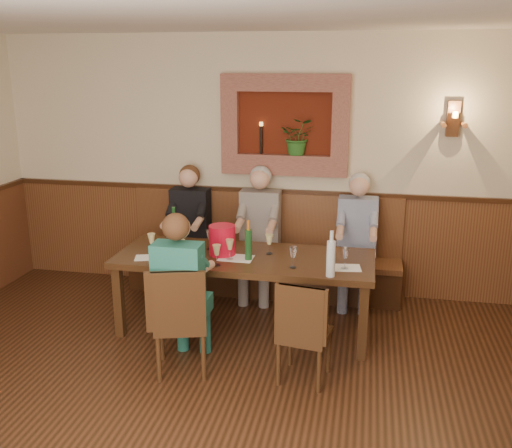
{
  "coord_description": "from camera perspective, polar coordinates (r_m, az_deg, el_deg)",
  "views": [
    {
      "loc": [
        1.09,
        -3.08,
        2.5
      ],
      "look_at": [
        0.1,
        1.9,
        1.05
      ],
      "focal_mm": 40.0,
      "sensor_mm": 36.0,
      "label": 1
    }
  ],
  "objects": [
    {
      "name": "tasting_sheet_b",
      "position": [
        5.28,
        -2.01,
        -3.42
      ],
      "size": [
        0.32,
        0.23,
        0.0
      ],
      "primitive_type": "cube",
      "rotation": [
        0.0,
        0.0,
        -0.02
      ],
      "color": "white",
      "rests_on": "dining_table"
    },
    {
      "name": "wine_glass_7",
      "position": [
        5.04,
        8.88,
        -3.42
      ],
      "size": [
        0.08,
        0.08,
        0.19
      ],
      "primitive_type": null,
      "color": "white",
      "rests_on": "dining_table"
    },
    {
      "name": "chair_near_right",
      "position": [
        4.72,
        4.78,
        -12.55
      ],
      "size": [
        0.44,
        0.44,
        0.87
      ],
      "rotation": [
        0.0,
        0.0,
        -0.15
      ],
      "color": "#382210",
      "rests_on": "ground"
    },
    {
      "name": "tasting_sheet_d",
      "position": [
        5.2,
        -6.53,
        -3.81
      ],
      "size": [
        0.29,
        0.25,
        0.0
      ],
      "primitive_type": "cube",
      "rotation": [
        0.0,
        0.0,
        -0.38
      ],
      "color": "white",
      "rests_on": "dining_table"
    },
    {
      "name": "wine_glass_5",
      "position": [
        5.22,
        -2.63,
        -2.56
      ],
      "size": [
        0.08,
        0.08,
        0.19
      ],
      "primitive_type": null,
      "color": "#CFC27B",
      "rests_on": "dining_table"
    },
    {
      "name": "wine_glass_3",
      "position": [
        5.48,
        -10.38,
        -1.91
      ],
      "size": [
        0.08,
        0.08,
        0.19
      ],
      "primitive_type": null,
      "color": "#CFC27B",
      "rests_on": "dining_table"
    },
    {
      "name": "wine_glass_6",
      "position": [
        5.08,
        -3.94,
        -3.12
      ],
      "size": [
        0.08,
        0.08,
        0.19
      ],
      "primitive_type": null,
      "color": "#CFC27B",
      "rests_on": "dining_table"
    },
    {
      "name": "wainscoting",
      "position": [
        3.79,
        -7.33,
        -14.55
      ],
      "size": [
        6.02,
        6.02,
        1.15
      ],
      "color": "#562B18",
      "rests_on": "ground"
    },
    {
      "name": "person_bench_right",
      "position": [
        6.08,
        9.95,
        -2.74
      ],
      "size": [
        0.41,
        0.5,
        1.4
      ],
      "color": "navy",
      "rests_on": "ground"
    },
    {
      "name": "wall_niche",
      "position": [
        6.12,
        3.24,
        9.4
      ],
      "size": [
        1.36,
        0.3,
        1.06
      ],
      "color": "#52190B",
      "rests_on": "ground"
    },
    {
      "name": "dining_table",
      "position": [
        5.37,
        -1.15,
        -3.94
      ],
      "size": [
        2.4,
        0.9,
        0.75
      ],
      "color": "#382210",
      "rests_on": "ground"
    },
    {
      "name": "wine_bottle_green_b",
      "position": [
        5.48,
        -8.15,
        -0.88
      ],
      "size": [
        0.08,
        0.08,
        0.43
      ],
      "rotation": [
        0.0,
        0.0,
        0.01
      ],
      "color": "#19471E",
      "rests_on": "dining_table"
    },
    {
      "name": "tasting_sheet_c",
      "position": [
        5.09,
        8.92,
        -4.34
      ],
      "size": [
        0.29,
        0.23,
        0.0
      ],
      "primitive_type": "cube",
      "rotation": [
        0.0,
        0.0,
        0.14
      ],
      "color": "white",
      "rests_on": "dining_table"
    },
    {
      "name": "person_chair_front",
      "position": [
        4.8,
        -7.32,
        -7.97
      ],
      "size": [
        0.4,
        0.49,
        1.37
      ],
      "color": "#1B5461",
      "rests_on": "ground"
    },
    {
      "name": "person_bench_mid",
      "position": [
        6.18,
        0.28,
        -2.03
      ],
      "size": [
        0.43,
        0.52,
        1.44
      ],
      "color": "#595351",
      "rests_on": "ground"
    },
    {
      "name": "wine_glass_4",
      "position": [
        5.02,
        3.72,
        -3.34
      ],
      "size": [
        0.08,
        0.08,
        0.19
      ],
      "primitive_type": null,
      "color": "white",
      "rests_on": "dining_table"
    },
    {
      "name": "spittoon_bucket",
      "position": [
        5.34,
        -3.4,
        -1.62
      ],
      "size": [
        0.27,
        0.27,
        0.28
      ],
      "primitive_type": "cylinder",
      "rotation": [
        0.0,
        0.0,
        0.1
      ],
      "color": "red",
      "rests_on": "dining_table"
    },
    {
      "name": "wine_glass_8",
      "position": [
        5.51,
        -4.61,
        -1.59
      ],
      "size": [
        0.08,
        0.08,
        0.19
      ],
      "primitive_type": null,
      "color": "white",
      "rests_on": "dining_table"
    },
    {
      "name": "wall_sconce",
      "position": [
        6.09,
        19.12,
        9.82
      ],
      "size": [
        0.25,
        0.2,
        0.35
      ],
      "color": "#562B18",
      "rests_on": "ground"
    },
    {
      "name": "water_bottle",
      "position": [
        4.83,
        7.5,
        -3.37
      ],
      "size": [
        0.1,
        0.1,
        0.4
      ],
      "rotation": [
        0.0,
        0.0,
        0.39
      ],
      "color": "silver",
      "rests_on": "dining_table"
    },
    {
      "name": "wine_glass_2",
      "position": [
        5.62,
        -8.76,
        -1.39
      ],
      "size": [
        0.08,
        0.08,
        0.19
      ],
      "primitive_type": null,
      "color": "white",
      "rests_on": "dining_table"
    },
    {
      "name": "tasting_sheet_a",
      "position": [
        5.38,
        -10.71,
        -3.31
      ],
      "size": [
        0.28,
        0.24,
        0.0
      ],
      "primitive_type": "cube",
      "rotation": [
        0.0,
        0.0,
        0.29
      ],
      "color": "white",
      "rests_on": "dining_table"
    },
    {
      "name": "room_shell",
      "position": [
        3.32,
        -8.12,
        5.19
      ],
      "size": [
        6.04,
        6.04,
        2.82
      ],
      "color": "beige",
      "rests_on": "ground"
    },
    {
      "name": "wine_glass_1",
      "position": [
        5.36,
        1.34,
        -2.04
      ],
      "size": [
        0.08,
        0.08,
        0.19
      ],
      "primitive_type": null,
      "color": "#CFC27B",
      "rests_on": "dining_table"
    },
    {
      "name": "chair_near_left",
      "position": [
        4.85,
        -7.45,
        -11.5
      ],
      "size": [
        0.52,
        0.52,
        0.95
      ],
      "rotation": [
        0.0,
        0.0,
        0.28
      ],
      "color": "#382210",
      "rests_on": "ground"
    },
    {
      "name": "wine_glass_0",
      "position": [
        5.25,
        -7.48,
        -2.57
      ],
      "size": [
        0.08,
        0.08,
        0.19
      ],
      "primitive_type": null,
      "color": "#CFC27B",
      "rests_on": "dining_table"
    },
    {
      "name": "person_bench_left",
      "position": [
        6.37,
        -6.72,
        -1.66
      ],
      "size": [
        0.42,
        0.51,
        1.42
      ],
      "color": "black",
      "rests_on": "ground"
    },
    {
      "name": "bench",
      "position": [
        6.36,
        0.68,
        -4.05
      ],
      "size": [
        3.0,
        0.45,
        1.11
      ],
      "color": "#381E0F",
      "rests_on": "ground"
    },
    {
      "name": "wine_bottle_green_a",
      "position": [
        5.19,
        -0.76,
        -1.99
      ],
      "size": [
        0.09,
        0.09,
        0.37
      ],
      "rotation": [
        0.0,
        0.0,
        0.39
      ],
      "color": "#19471E",
      "rests_on": "dining_table"
    }
  ]
}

